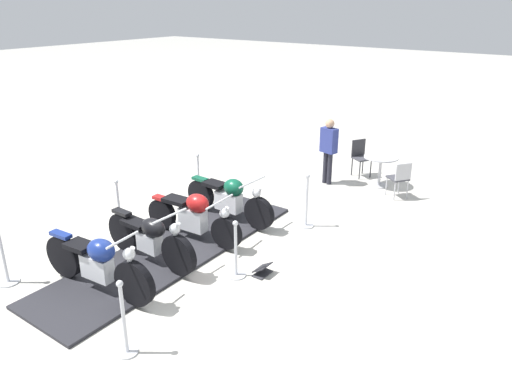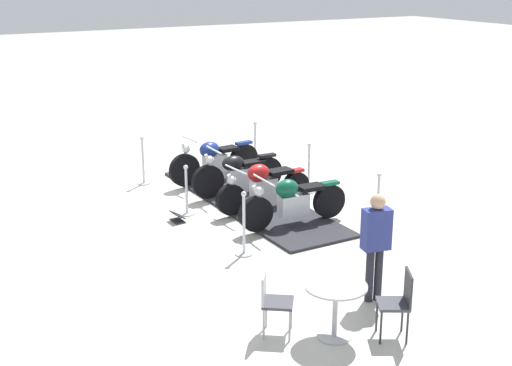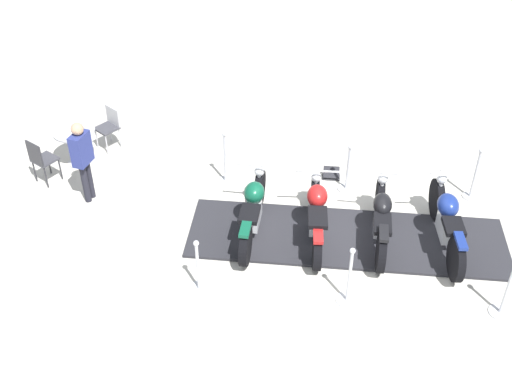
# 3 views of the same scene
# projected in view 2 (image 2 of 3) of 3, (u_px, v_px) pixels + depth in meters

# --- Properties ---
(ground_plane) EXTENTS (80.00, 80.00, 0.00)m
(ground_plane) POSITION_uv_depth(u_px,v_px,m) (251.00, 202.00, 14.53)
(ground_plane) COLOR beige
(display_platform) EXTENTS (1.58, 5.45, 0.05)m
(display_platform) POSITION_uv_depth(u_px,v_px,m) (251.00, 201.00, 14.52)
(display_platform) COLOR #28282D
(display_platform) RESTS_ON ground_plane
(motorcycle_navy) EXTENTS (2.27, 0.61, 1.05)m
(motorcycle_navy) POSITION_uv_depth(u_px,v_px,m) (214.00, 159.00, 15.69)
(motorcycle_navy) COLOR black
(motorcycle_navy) RESTS_ON display_platform
(motorcycle_black) EXTENTS (2.11, 0.72, 1.03)m
(motorcycle_black) POSITION_uv_depth(u_px,v_px,m) (237.00, 172.00, 14.82)
(motorcycle_black) COLOR black
(motorcycle_black) RESTS_ON display_platform
(motorcycle_maroon) EXTENTS (2.17, 0.78, 0.91)m
(motorcycle_maroon) POSITION_uv_depth(u_px,v_px,m) (263.00, 185.00, 13.91)
(motorcycle_maroon) COLOR black
(motorcycle_maroon) RESTS_ON display_platform
(motorcycle_forest) EXTENTS (2.24, 0.79, 0.96)m
(motorcycle_forest) POSITION_uv_depth(u_px,v_px,m) (292.00, 201.00, 13.03)
(motorcycle_forest) COLOR black
(motorcycle_forest) RESTS_ON display_platform
(stanchion_left_front) EXTENTS (0.35, 0.35, 1.11)m
(stanchion_left_front) POSITION_uv_depth(u_px,v_px,m) (255.00, 152.00, 17.03)
(stanchion_left_front) COLOR silver
(stanchion_left_front) RESTS_ON ground_plane
(stanchion_left_rear) EXTENTS (0.35, 0.35, 1.02)m
(stanchion_left_rear) POSITION_uv_depth(u_px,v_px,m) (378.00, 209.00, 13.22)
(stanchion_left_rear) COLOR silver
(stanchion_left_rear) RESTS_ON ground_plane
(stanchion_right_mid) EXTENTS (0.32, 0.32, 1.01)m
(stanchion_right_mid) POSITION_uv_depth(u_px,v_px,m) (187.00, 199.00, 13.75)
(stanchion_right_mid) COLOR silver
(stanchion_right_mid) RESTS_ON ground_plane
(stanchion_right_front) EXTENTS (0.28, 0.28, 1.09)m
(stanchion_right_front) POSITION_uv_depth(u_px,v_px,m) (143.00, 167.00, 15.64)
(stanchion_right_front) COLOR silver
(stanchion_right_front) RESTS_ON ground_plane
(stanchion_right_rear) EXTENTS (0.31, 0.31, 1.12)m
(stanchion_right_rear) POSITION_uv_depth(u_px,v_px,m) (244.00, 233.00, 11.82)
(stanchion_right_rear) COLOR silver
(stanchion_right_rear) RESTS_ON ground_plane
(stanchion_left_mid) EXTENTS (0.34, 0.34, 1.09)m
(stanchion_left_mid) POSITION_uv_depth(u_px,v_px,m) (309.00, 177.00, 15.12)
(stanchion_left_mid) COLOR silver
(stanchion_left_mid) RESTS_ON ground_plane
(info_placard) EXTENTS (0.23, 0.35, 0.20)m
(info_placard) POSITION_uv_depth(u_px,v_px,m) (178.00, 218.00, 13.43)
(info_placard) COLOR #333338
(info_placard) RESTS_ON ground_plane
(cafe_table) EXTENTS (0.82, 0.82, 0.76)m
(cafe_table) POSITION_uv_depth(u_px,v_px,m) (335.00, 298.00, 9.11)
(cafe_table) COLOR #B7B7BC
(cafe_table) RESTS_ON ground_plane
(cafe_chair_near_table) EXTENTS (0.55, 0.55, 0.94)m
(cafe_chair_near_table) POSITION_uv_depth(u_px,v_px,m) (399.00, 300.00, 9.11)
(cafe_chair_near_table) COLOR #2D2D33
(cafe_chair_near_table) RESTS_ON ground_plane
(cafe_chair_across_table) EXTENTS (0.56, 0.56, 0.87)m
(cafe_chair_across_table) POSITION_uv_depth(u_px,v_px,m) (273.00, 299.00, 9.21)
(cafe_chair_across_table) COLOR #B7B7BC
(cafe_chair_across_table) RESTS_ON ground_plane
(bystander_person) EXTENTS (0.44, 0.30, 1.64)m
(bystander_person) POSITION_uv_depth(u_px,v_px,m) (376.00, 238.00, 10.01)
(bystander_person) COLOR #23232D
(bystander_person) RESTS_ON ground_plane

